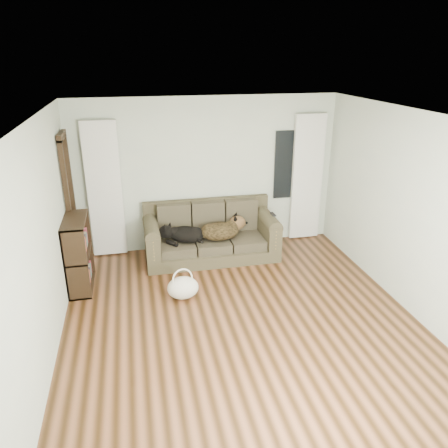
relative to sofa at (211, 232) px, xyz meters
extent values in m
plane|color=black|center=(0.03, -1.98, -0.45)|extent=(5.00, 5.00, 0.00)
plane|color=white|center=(0.03, -1.98, 2.15)|extent=(5.00, 5.00, 0.00)
cube|color=beige|center=(0.03, 0.52, 0.85)|extent=(4.50, 0.04, 2.60)
cube|color=beige|center=(-2.22, -1.98, 0.85)|extent=(0.04, 5.00, 2.60)
cube|color=beige|center=(2.28, -1.98, 0.85)|extent=(0.04, 5.00, 2.60)
cube|color=white|center=(-1.67, 0.44, 0.70)|extent=(0.55, 0.08, 2.25)
cube|color=white|center=(1.83, 0.44, 0.70)|extent=(0.55, 0.08, 2.25)
cube|color=black|center=(1.48, 0.50, 0.95)|extent=(0.50, 0.03, 1.20)
cube|color=black|center=(-2.17, 0.07, 0.60)|extent=(0.07, 0.60, 2.10)
cube|color=#3A3727|center=(0.00, 0.00, 0.00)|extent=(2.18, 0.94, 0.89)
ellipsoid|color=black|center=(-0.46, -0.05, 0.03)|extent=(0.71, 0.63, 0.25)
ellipsoid|color=black|center=(0.16, -0.06, 0.04)|extent=(0.69, 0.49, 0.30)
cube|color=black|center=(1.03, -0.12, 0.28)|extent=(0.05, 0.17, 0.02)
ellipsoid|color=silver|center=(-0.64, -1.23, -0.29)|extent=(0.47, 0.38, 0.32)
cube|color=black|center=(-2.06, -0.57, 0.05)|extent=(0.40, 0.88, 1.06)
camera|label=1|loc=(-1.20, -6.60, 2.81)|focal=35.00mm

